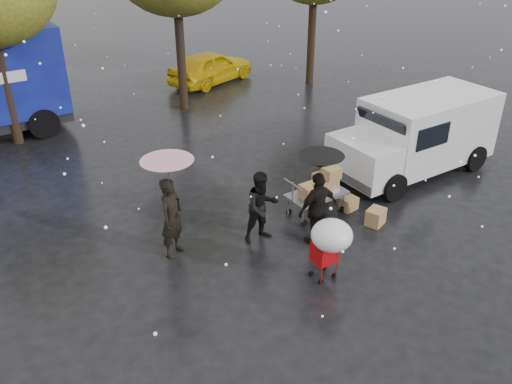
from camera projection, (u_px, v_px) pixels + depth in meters
ground at (285, 259)px, 11.99m from camera, size 90.00×90.00×0.00m
person_pink at (172, 218)px, 11.74m from camera, size 0.82×0.75×1.87m
person_middle at (262, 207)px, 12.31m from camera, size 0.88×0.71×1.71m
person_black at (318, 209)px, 12.17m from camera, size 1.05×0.44×1.78m
umbrella_pink at (168, 167)px, 11.16m from camera, size 1.12×1.12×2.31m
umbrella_black at (321, 162)px, 11.61m from camera, size 1.02×1.02×2.21m
vendor_cart at (320, 187)px, 13.41m from camera, size 1.52×0.80×1.27m
shopping_cart at (331, 238)px, 10.80m from camera, size 0.84×0.84×1.46m
white_van at (418, 133)px, 15.36m from camera, size 4.91×2.18×2.20m
box_ground_near at (376, 217)px, 13.18m from camera, size 0.56×0.50×0.41m
box_ground_far at (349, 204)px, 13.83m from camera, size 0.46×0.38×0.33m
yellow_taxi at (211, 67)px, 23.10m from camera, size 4.34×2.80×1.38m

